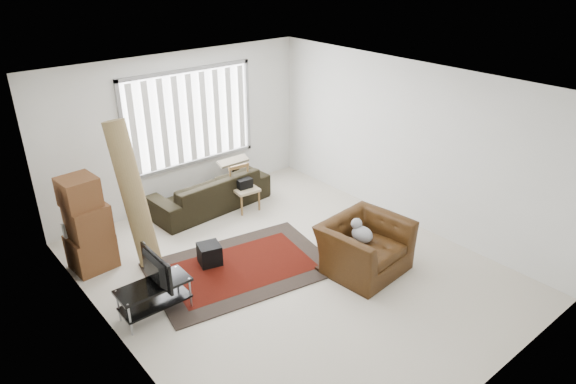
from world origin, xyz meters
name	(u,v)px	position (x,y,z in m)	size (l,w,h in m)	color
room	(268,146)	(0.03, 0.51, 1.76)	(6.00, 6.02, 2.71)	beige
persian_rug	(241,268)	(-0.53, 0.49, 0.01)	(2.80, 2.11, 0.02)	black
tv_stand	(154,293)	(-1.95, 0.33, 0.33)	(0.91, 0.41, 0.46)	black
tv	(151,270)	(-1.95, 0.33, 0.67)	(0.74, 0.10, 0.42)	black
subwoofer	(210,254)	(-0.81, 0.87, 0.18)	(0.31, 0.31, 0.31)	black
moving_boxes	(87,227)	(-2.15, 1.91, 0.66)	(0.62, 0.57, 1.42)	brown
white_flatpack	(88,242)	(-2.15, 2.02, 0.37)	(0.58, 0.08, 0.74)	silver
rolled_rug	(133,194)	(-1.52, 1.66, 1.08)	(0.32, 0.32, 2.14)	olive
sofa	(209,186)	(0.19, 2.45, 0.42)	(2.16, 0.94, 0.83)	black
side_chair	(244,186)	(0.64, 2.01, 0.44)	(0.46, 0.46, 0.79)	tan
armchair	(365,243)	(0.83, -0.67, 0.43)	(1.26, 1.12, 0.86)	#381F0B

